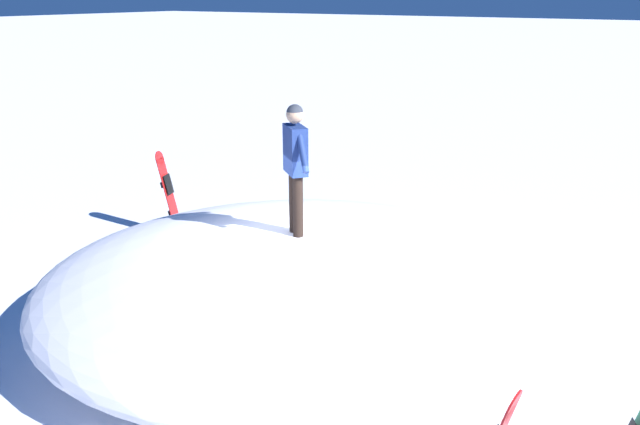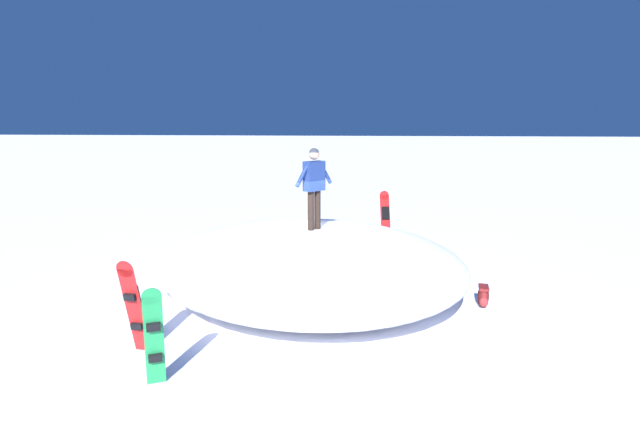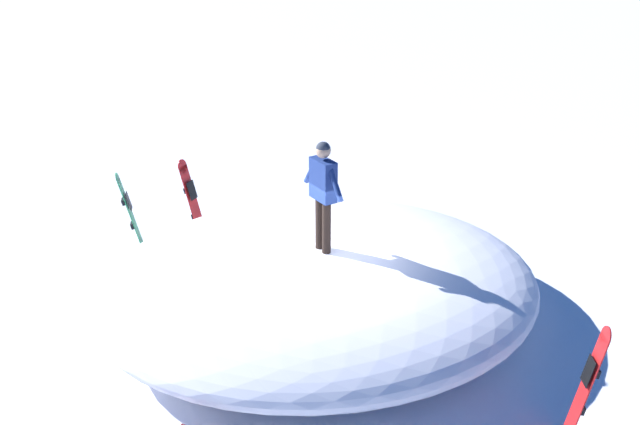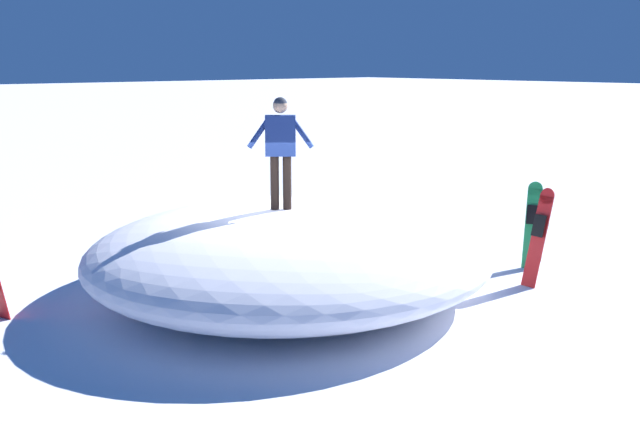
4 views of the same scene
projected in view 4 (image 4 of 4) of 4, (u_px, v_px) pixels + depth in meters
ground at (281, 293)px, 12.91m from camera, size 240.00×240.00×0.00m
snow_mound at (292, 251)px, 12.80m from camera, size 9.60×9.75×1.41m
snowboarder_standing at (281, 142)px, 12.46m from camera, size 0.75×0.87×1.80m
snowboard_primary_upright at (532, 223)px, 14.47m from camera, size 0.41×0.47×1.57m
snowboard_secondary_upright at (539, 236)px, 13.25m from camera, size 0.32×0.47×1.66m
backpack_near at (196, 238)px, 15.95m from camera, size 0.28×0.68×0.43m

